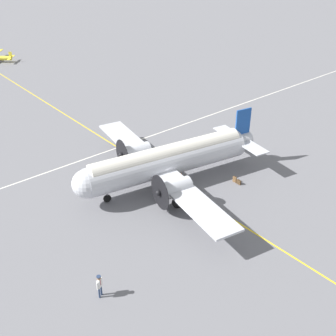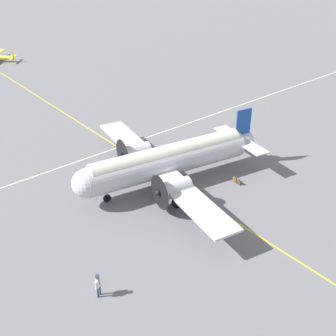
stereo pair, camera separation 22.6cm
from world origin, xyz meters
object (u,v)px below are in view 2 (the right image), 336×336
suitcase_near_door (235,180)px  suitcase_upright_spare (239,182)px  traffic_cone (181,175)px  airliner_main (164,161)px  crew_foreground (98,283)px

suitcase_near_door → suitcase_upright_spare: size_ratio=1.21×
traffic_cone → suitcase_near_door: bearing=40.4°
suitcase_upright_spare → airliner_main: bearing=-128.9°
airliner_main → suitcase_upright_spare: 7.50m
crew_foreground → suitcase_upright_spare: crew_foreground is taller
crew_foreground → suitcase_near_door: bearing=165.4°
crew_foreground → suitcase_upright_spare: 18.00m
traffic_cone → suitcase_upright_spare: bearing=36.7°
crew_foreground → suitcase_near_door: crew_foreground is taller
suitcase_near_door → traffic_cone: (-3.96, -3.36, -0.06)m
airliner_main → suitcase_near_door: airliner_main is taller
airliner_main → suitcase_upright_spare: airliner_main is taller
airliner_main → crew_foreground: size_ratio=12.59×
airliner_main → suitcase_near_door: size_ratio=38.01×
suitcase_upright_spare → suitcase_near_door: bearing=178.0°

